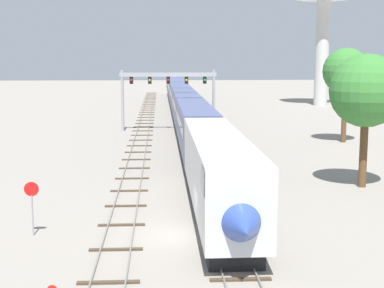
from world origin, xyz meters
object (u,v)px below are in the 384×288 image
Objects in this scene: passenger_train at (182,103)px; trackside_tree_left at (346,72)px; trackside_tree_mid at (366,91)px; signal_gantry at (168,86)px; stop_sign at (32,201)px.

passenger_train is 11.79× the size of trackside_tree_left.
trackside_tree_left reaches higher than trackside_tree_mid.
signal_gantry is at bearing 150.77° from trackside_tree_left.
trackside_tree_mid is at bearing -75.64° from passenger_train.
trackside_tree_mid reaches higher than stop_sign.
passenger_train is at bearing 79.42° from signal_gantry.
trackside_tree_left is at bearing 75.09° from trackside_tree_mid.
trackside_tree_left is (19.06, -10.67, 2.02)m from signal_gantry.
trackside_tree_mid reaches higher than signal_gantry.
trackside_tree_mid is at bearing -67.02° from signal_gantry.
trackside_tree_mid is (-5.61, -21.06, -0.81)m from trackside_tree_left.
stop_sign is at bearing -130.87° from trackside_tree_left.
signal_gantry reaches higher than stop_sign.
trackside_tree_left is at bearing -29.23° from signal_gantry.
stop_sign is (-10.00, -53.70, -0.74)m from passenger_train.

